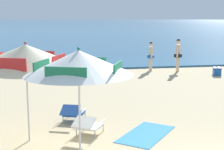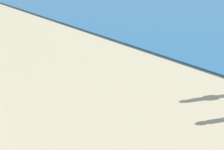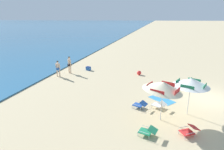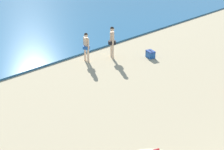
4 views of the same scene
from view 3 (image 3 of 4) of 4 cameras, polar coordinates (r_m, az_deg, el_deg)
The scene contains 12 objects.
ground_plane at distance 15.25m, azimuth 26.80°, elevation -6.29°, with size 800.00×800.00×0.00m, color tan.
beach_umbrella_striped_main at distance 10.45m, azimuth 15.27°, elevation -3.31°, with size 2.35×2.38×2.40m.
beach_umbrella_striped_second at distance 11.61m, azimuth 22.93°, elevation -2.04°, with size 2.13×2.13×2.33m.
lounge_chair_under_umbrella at distance 12.42m, azimuth 14.13°, elevation -8.70°, with size 0.89×1.02×0.51m.
lounge_chair_beside_umbrella at distance 9.68m, azimuth 10.87°, elevation -16.38°, with size 0.75×0.98×0.51m.
lounge_chair_facing_sea at distance 10.29m, azimuth 22.48°, elevation -15.31°, with size 0.89×1.02×0.51m.
lounge_chair_spare_folded at distance 12.20m, azimuth 8.51°, elevation -8.85°, with size 0.80×1.01×0.52m.
person_standing_near_shore at distance 19.87m, azimuth -12.83°, elevation 3.41°, with size 0.43×0.46×1.77m.
person_standing_beside at distance 19.01m, azimuth -16.14°, elevation 2.22°, with size 0.39×0.47×1.59m.
cooler_box at distance 20.85m, azimuth -7.21°, elevation 2.00°, with size 0.47×0.57×0.43m.
beach_ball at distance 19.15m, azimuth 8.25°, elevation 0.66°, with size 0.44×0.44×0.44m, color red.
beach_towel at distance 13.85m, azimuth 14.88°, elevation -7.22°, with size 0.90×1.80×0.01m, color #3384BC.
Camera 3 is at (-13.72, 3.64, 5.56)m, focal length 30.04 mm.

